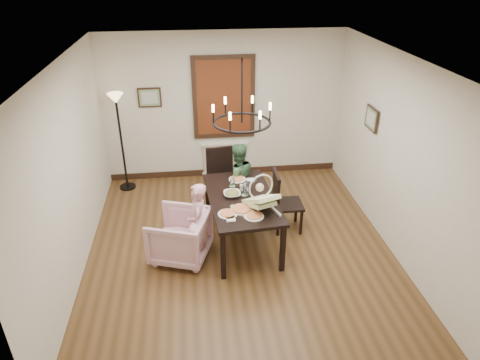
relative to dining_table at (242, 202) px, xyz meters
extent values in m
cube|color=brown|center=(-0.05, -0.16, -0.70)|extent=(4.50, 5.00, 0.01)
cube|color=white|center=(-0.05, -0.16, 2.10)|extent=(4.50, 5.00, 0.01)
cube|color=beige|center=(-0.05, 2.34, 0.70)|extent=(4.50, 0.01, 2.80)
cube|color=beige|center=(-2.30, -0.16, 0.70)|extent=(0.01, 5.00, 2.80)
cube|color=beige|center=(2.20, -0.16, 0.70)|extent=(0.01, 5.00, 2.80)
cube|color=black|center=(0.00, 0.00, 0.06)|extent=(1.08, 1.75, 0.05)
cube|color=black|center=(-0.35, -0.81, -0.33)|extent=(0.07, 0.07, 0.74)
cube|color=black|center=(-0.47, 0.75, -0.33)|extent=(0.07, 0.07, 0.74)
cube|color=black|center=(0.47, -0.75, -0.33)|extent=(0.07, 0.07, 0.74)
cube|color=black|center=(0.35, 0.81, -0.33)|extent=(0.07, 0.07, 0.74)
imported|color=#EBB3CB|center=(-0.93, -0.27, -0.34)|extent=(1.00, 0.99, 0.72)
imported|color=#D697A3|center=(-0.66, -0.30, -0.21)|extent=(0.25, 0.37, 0.99)
imported|color=#375C3B|center=(0.03, 0.81, -0.17)|extent=(0.61, 0.53, 1.07)
imported|color=white|center=(-0.14, 0.05, 0.12)|extent=(0.30, 0.30, 0.07)
cylinder|color=tan|center=(-0.05, -0.37, 0.11)|extent=(0.30, 0.30, 0.04)
cylinder|color=silver|center=(0.07, 0.05, 0.15)|extent=(0.07, 0.07, 0.13)
cube|color=maroon|center=(-0.05, 2.30, 0.90)|extent=(1.00, 0.03, 1.40)
cube|color=black|center=(-1.40, 2.31, 0.95)|extent=(0.42, 0.03, 0.36)
cube|color=black|center=(2.16, 0.74, 0.95)|extent=(0.03, 0.42, 0.36)
torus|color=black|center=(0.00, 0.00, 1.25)|extent=(0.80, 0.80, 0.04)
camera|label=1|loc=(-0.68, -5.39, 3.24)|focal=32.00mm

